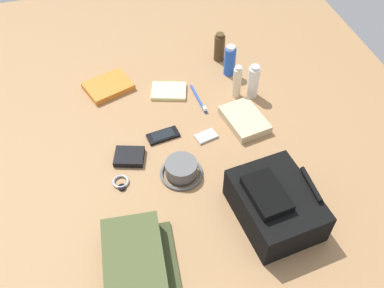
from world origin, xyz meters
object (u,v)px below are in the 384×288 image
(paperback_novel, at_px, (108,86))
(bucket_hat, at_px, (181,170))
(folded_towel, at_px, (244,120))
(cologne_bottle, at_px, (219,47))
(lotion_bottle, at_px, (237,82))
(wallet, at_px, (129,157))
(toiletry_pouch, at_px, (135,260))
(wristwatch, at_px, (121,182))
(toothbrush, at_px, (199,100))
(media_player, at_px, (206,136))
(backpack, at_px, (275,204))
(cell_phone, at_px, (163,135))
(toothpaste_tube, at_px, (253,82))
(deodorant_spray, at_px, (230,61))
(notepad, at_px, (169,91))

(paperback_novel, bearing_deg, bucket_hat, 19.44)
(folded_towel, bearing_deg, cologne_bottle, 176.24)
(lotion_bottle, xyz_separation_m, wallet, (0.23, -0.51, -0.06))
(toiletry_pouch, distance_m, bucket_hat, 0.39)
(wristwatch, height_order, toothbrush, toothbrush)
(media_player, height_order, wallet, wallet)
(wristwatch, bearing_deg, media_player, 110.74)
(paperback_novel, distance_m, toothbrush, 0.41)
(backpack, relative_size, cologne_bottle, 2.37)
(backpack, height_order, cell_phone, backpack)
(bucket_hat, relative_size, cell_phone, 1.19)
(backpack, bearing_deg, toiletry_pouch, -82.76)
(toothpaste_tube, bearing_deg, media_player, -54.54)
(paperback_novel, distance_m, wallet, 0.42)
(wristwatch, height_order, wallet, wallet)
(deodorant_spray, xyz_separation_m, wallet, (0.38, -0.53, -0.06))
(toiletry_pouch, xyz_separation_m, media_player, (-0.47, 0.36, -0.04))
(notepad, bearing_deg, wristwatch, -16.05)
(toiletry_pouch, height_order, toothpaste_tube, toothpaste_tube)
(wallet, relative_size, notepad, 0.73)
(wallet, relative_size, folded_towel, 0.55)
(backpack, bearing_deg, toothpaste_tube, 166.16)
(toiletry_pouch, height_order, cell_phone, toiletry_pouch)
(folded_towel, bearing_deg, cell_phone, -92.01)
(lotion_bottle, relative_size, toothbrush, 0.85)
(cell_phone, bearing_deg, notepad, 161.87)
(bucket_hat, bearing_deg, deodorant_spray, 145.14)
(paperback_novel, bearing_deg, deodorant_spray, 85.85)
(media_player, relative_size, toothbrush, 0.51)
(folded_towel, bearing_deg, backpack, -7.52)
(paperback_novel, distance_m, cell_phone, 0.39)
(deodorant_spray, height_order, paperback_novel, deodorant_spray)
(deodorant_spray, height_order, folded_towel, deodorant_spray)
(toiletry_pouch, relative_size, toothpaste_tube, 1.76)
(toiletry_pouch, height_order, folded_towel, toiletry_pouch)
(backpack, xyz_separation_m, toothpaste_tube, (-0.59, 0.15, 0.01))
(toothbrush, distance_m, wallet, 0.42)
(wristwatch, bearing_deg, folded_towel, 107.92)
(cologne_bottle, xyz_separation_m, media_player, (0.47, -0.20, -0.06))
(backpack, distance_m, folded_towel, 0.45)
(notepad, bearing_deg, cell_phone, -1.42)
(toiletry_pouch, xyz_separation_m, deodorant_spray, (-0.82, 0.58, 0.03))
(notepad, bearing_deg, media_player, 32.07)
(toothpaste_tube, xyz_separation_m, wristwatch, (0.32, -0.62, -0.07))
(deodorant_spray, bearing_deg, bucket_hat, -34.86)
(lotion_bottle, relative_size, cell_phone, 1.17)
(cologne_bottle, bearing_deg, bucket_hat, -28.78)
(backpack, relative_size, cell_phone, 2.48)
(toiletry_pouch, height_order, wristwatch, toiletry_pouch)
(paperback_novel, bearing_deg, folded_towel, 54.75)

